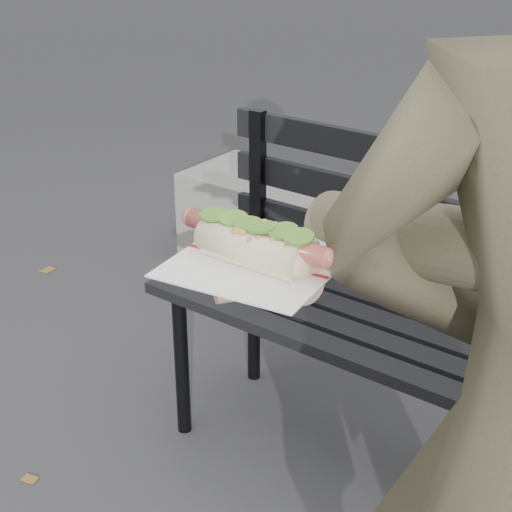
% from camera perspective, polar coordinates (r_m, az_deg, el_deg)
% --- Properties ---
extents(park_bench, '(1.50, 0.44, 0.88)m').
position_cam_1_polar(park_bench, '(1.96, 13.65, -3.65)').
color(park_bench, black).
rests_on(park_bench, ground).
extents(concrete_block, '(1.20, 0.40, 0.40)m').
position_cam_1_polar(concrete_block, '(3.06, 5.09, 1.17)').
color(concrete_block, slate).
rests_on(concrete_block, ground).
extents(held_hotdog, '(0.62, 0.30, 0.20)m').
position_cam_1_polar(held_hotdog, '(0.88, 12.00, 0.19)').
color(held_hotdog, '#443F2D').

